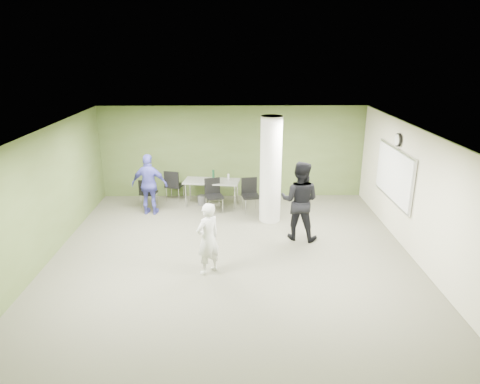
{
  "coord_description": "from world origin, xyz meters",
  "views": [
    {
      "loc": [
        0.05,
        -8.69,
        4.42
      ],
      "look_at": [
        0.19,
        1.0,
        1.14
      ],
      "focal_mm": 32.0,
      "sensor_mm": 36.0,
      "label": 1
    }
  ],
  "objects_px": {
    "folding_table": "(212,182)",
    "chair_back_left": "(147,191)",
    "man_black": "(300,201)",
    "woman_white": "(208,239)",
    "man_blue": "(150,185)"
  },
  "relations": [
    {
      "from": "chair_back_left",
      "to": "folding_table",
      "type": "bearing_deg",
      "value": -161.38
    },
    {
      "from": "chair_back_left",
      "to": "man_black",
      "type": "distance_m",
      "value": 4.63
    },
    {
      "from": "chair_back_left",
      "to": "man_black",
      "type": "relative_size",
      "value": 0.44
    },
    {
      "from": "folding_table",
      "to": "man_blue",
      "type": "distance_m",
      "value": 1.81
    },
    {
      "from": "chair_back_left",
      "to": "man_black",
      "type": "bearing_deg",
      "value": 165.31
    },
    {
      "from": "woman_white",
      "to": "man_blue",
      "type": "distance_m",
      "value": 3.78
    },
    {
      "from": "folding_table",
      "to": "man_black",
      "type": "distance_m",
      "value": 3.22
    },
    {
      "from": "chair_back_left",
      "to": "man_blue",
      "type": "bearing_deg",
      "value": 123.25
    },
    {
      "from": "woman_white",
      "to": "man_black",
      "type": "relative_size",
      "value": 0.79
    },
    {
      "from": "chair_back_left",
      "to": "woman_white",
      "type": "xyz_separation_m",
      "value": [
        1.97,
        -3.83,
        0.27
      ]
    },
    {
      "from": "man_black",
      "to": "man_blue",
      "type": "xyz_separation_m",
      "value": [
        -3.88,
        1.67,
        -0.11
      ]
    },
    {
      "from": "folding_table",
      "to": "chair_back_left",
      "type": "bearing_deg",
      "value": -167.24
    },
    {
      "from": "folding_table",
      "to": "chair_back_left",
      "type": "height_order",
      "value": "folding_table"
    },
    {
      "from": "chair_back_left",
      "to": "man_black",
      "type": "height_order",
      "value": "man_black"
    },
    {
      "from": "man_black",
      "to": "man_blue",
      "type": "distance_m",
      "value": 4.22
    }
  ]
}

